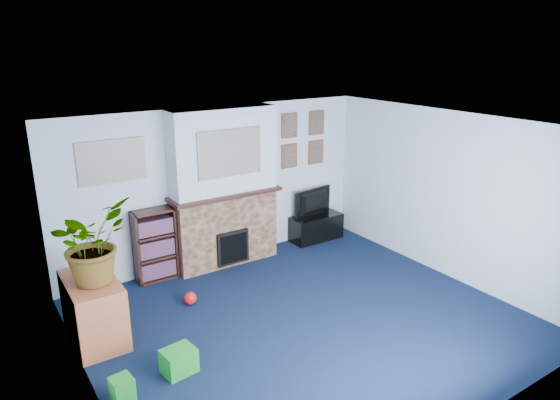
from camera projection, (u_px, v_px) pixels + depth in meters
floor at (304, 320)px, 6.18m from camera, size 5.00×4.50×0.01m
ceiling at (307, 127)px, 5.45m from camera, size 5.00×4.50×0.01m
wall_back at (218, 185)px, 7.60m from camera, size 5.00×0.04×2.40m
wall_front at (470, 314)px, 4.02m from camera, size 5.00×0.04×2.40m
wall_left at (82, 285)px, 4.50m from camera, size 0.04×4.50×2.40m
wall_right at (446, 195)px, 7.12m from camera, size 0.04×4.50×2.40m
chimney_breast at (224, 189)px, 7.44m from camera, size 1.72×0.50×2.40m
collage_main at (230, 153)px, 7.09m from camera, size 1.00×0.03×0.68m
collage_left at (112, 161)px, 6.60m from camera, size 0.90×0.03×0.58m
portrait_tl at (289, 126)px, 8.02m from camera, size 0.30×0.03×0.40m
portrait_tr at (317, 123)px, 8.31m from camera, size 0.30×0.03×0.40m
portrait_bl at (289, 156)px, 8.17m from camera, size 0.30×0.03×0.40m
portrait_br at (316, 152)px, 8.46m from camera, size 0.30×0.03×0.40m
tv_stand at (316, 227)px, 8.63m from camera, size 0.92×0.39×0.43m
television at (316, 203)px, 8.52m from camera, size 0.80×0.21×0.46m
bookshelf at (155, 246)px, 7.12m from camera, size 0.58×0.28×1.05m
sideboard at (94, 312)px, 5.69m from camera, size 0.54×0.97×0.75m
potted_plant at (91, 242)px, 5.41m from camera, size 1.10×1.08×0.92m
mantel_clock at (227, 188)px, 7.41m from camera, size 0.10×0.06×0.15m
mantel_candle at (240, 185)px, 7.52m from camera, size 0.05×0.05×0.15m
mantel_teddy at (190, 194)px, 7.10m from camera, size 0.13×0.13×0.13m
mantel_can at (264, 182)px, 7.75m from camera, size 0.05×0.05×0.11m
green_crate at (179, 360)px, 5.17m from camera, size 0.36×0.31×0.27m
toy_ball at (190, 298)px, 6.53m from camera, size 0.17×0.17×0.17m
toy_block at (122, 390)px, 4.78m from camera, size 0.22×0.22×0.24m
toy_tube at (100, 337)px, 5.71m from camera, size 0.34×0.15×0.19m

